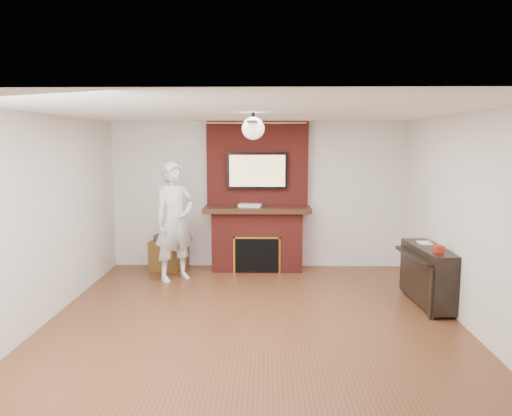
{
  "coord_description": "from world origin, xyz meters",
  "views": [
    {
      "loc": [
        0.16,
        -5.78,
        2.19
      ],
      "look_at": [
        0.01,
        0.9,
        1.27
      ],
      "focal_mm": 35.0,
      "sensor_mm": 36.0,
      "label": 1
    }
  ],
  "objects_px": {
    "fireplace": "(257,211)",
    "side_table": "(169,253)",
    "person": "(175,221)",
    "piano": "(428,274)"
  },
  "relations": [
    {
      "from": "person",
      "to": "piano",
      "type": "relative_size",
      "value": 1.52
    },
    {
      "from": "fireplace",
      "to": "side_table",
      "type": "relative_size",
      "value": 3.96
    },
    {
      "from": "side_table",
      "to": "person",
      "type": "bearing_deg",
      "value": -57.08
    },
    {
      "from": "fireplace",
      "to": "piano",
      "type": "bearing_deg",
      "value": -38.82
    },
    {
      "from": "fireplace",
      "to": "side_table",
      "type": "xyz_separation_m",
      "value": [
        -1.5,
        -0.07,
        -0.72
      ]
    },
    {
      "from": "fireplace",
      "to": "person",
      "type": "relative_size",
      "value": 1.34
    },
    {
      "from": "fireplace",
      "to": "side_table",
      "type": "height_order",
      "value": "fireplace"
    },
    {
      "from": "person",
      "to": "side_table",
      "type": "bearing_deg",
      "value": 70.16
    },
    {
      "from": "fireplace",
      "to": "piano",
      "type": "xyz_separation_m",
      "value": [
        2.31,
        -1.86,
        -0.57
      ]
    },
    {
      "from": "side_table",
      "to": "piano",
      "type": "height_order",
      "value": "piano"
    }
  ]
}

